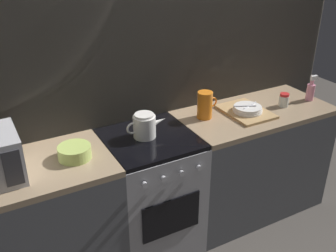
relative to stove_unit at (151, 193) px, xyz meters
The scene contains 11 objects.
ground_plane 0.45m from the stove_unit, 90.00° to the left, with size 8.00×8.00×0.00m, color #47423D.
back_wall 0.82m from the stove_unit, 90.00° to the left, with size 3.60×0.05×2.40m.
counter_left 0.90m from the stove_unit, behind, with size 1.20×0.60×0.90m.
stove_unit is the anchor object (origin of this frame).
counter_right 0.90m from the stove_unit, ahead, with size 1.20×0.60×0.90m.
kettle 0.53m from the stove_unit, 131.83° to the left, with size 0.28×0.15×0.17m.
mixing_bowl 0.71m from the stove_unit, behind, with size 0.20×0.20×0.08m, color #B7D166.
pitcher 0.74m from the stove_unit, ahead, with size 0.16×0.11×0.20m.
dish_pile 0.93m from the stove_unit, ahead, with size 0.30×0.40×0.07m.
spice_jar 1.25m from the stove_unit, ahead, with size 0.08×0.08×0.10m.
spray_bottle 1.51m from the stove_unit, ahead, with size 0.08×0.06×0.20m.
Camera 1 is at (-0.99, -2.07, 2.15)m, focal length 42.03 mm.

